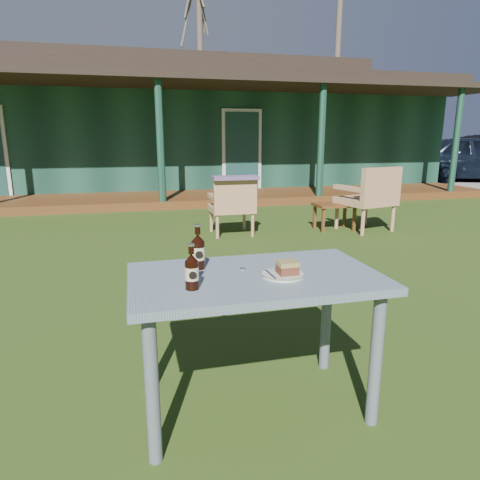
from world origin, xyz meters
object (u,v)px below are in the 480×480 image
object	(u,v)px
plate	(283,274)
armchair_left	(233,204)
cafe_table	(255,294)
side_table	(335,207)
armchair_right	(371,195)
cola_bottle_near	(198,251)
cake_slice	(287,267)
car_near	(478,158)
cola_bottle_far	(192,271)

from	to	relation	value
plate	armchair_left	world-z (taller)	armchair_left
cafe_table	side_table	distance (m)	4.58
side_table	cafe_table	bearing A→B (deg)	-121.28
armchair_right	side_table	bearing A→B (deg)	153.57
armchair_right	plate	bearing A→B (deg)	-125.86
plate	cola_bottle_near	world-z (taller)	cola_bottle_near
cake_slice	car_near	bearing A→B (deg)	44.03
cola_bottle_near	side_table	size ratio (longest dim) A/B	0.38
car_near	side_table	size ratio (longest dim) A/B	7.04
cafe_table	cola_bottle_far	world-z (taller)	cola_bottle_far
plate	cola_bottle_far	bearing A→B (deg)	-170.51
cake_slice	armchair_right	distance (m)	4.61
plate	armchair_right	distance (m)	4.61
cafe_table	armchair_right	size ratio (longest dim) A/B	1.26
cola_bottle_near	armchair_right	xyz separation A→B (m)	(3.07, 3.52, -0.28)
cafe_table	cola_bottle_near	world-z (taller)	cola_bottle_near
cafe_table	plate	xyz separation A→B (m)	(0.12, -0.06, 0.11)
cafe_table	armchair_right	xyz separation A→B (m)	(2.82, 3.68, -0.08)
cake_slice	armchair_left	xyz separation A→B (m)	(0.66, 3.98, -0.31)
car_near	armchair_left	size ratio (longest dim) A/B	5.25
cafe_table	cola_bottle_far	bearing A→B (deg)	-157.98
car_near	plate	xyz separation A→B (m)	(-9.82, -9.46, 0.01)
cake_slice	side_table	xyz separation A→B (m)	(2.23, 3.97, -0.42)
plate	armchair_right	bearing A→B (deg)	54.14
car_near	cola_bottle_near	size ratio (longest dim) A/B	18.62
cafe_table	cola_bottle_near	xyz separation A→B (m)	(-0.25, 0.16, 0.19)
plate	cake_slice	distance (m)	0.04
cola_bottle_near	cola_bottle_far	distance (m)	0.30
side_table	cake_slice	bearing A→B (deg)	-119.34
cafe_table	side_table	size ratio (longest dim) A/B	2.00
cafe_table	side_table	bearing A→B (deg)	58.72
car_near	plate	world-z (taller)	car_near
armchair_left	armchair_right	xyz separation A→B (m)	(2.02, -0.23, 0.08)
cola_bottle_near	armchair_left	bearing A→B (deg)	74.32
cafe_table	armchair_right	bearing A→B (deg)	52.52
cola_bottle_far	armchair_left	size ratio (longest dim) A/B	0.25
plate	armchair_left	bearing A→B (deg)	80.25
cafe_table	cake_slice	bearing A→B (deg)	-26.09
cola_bottle_far	side_table	world-z (taller)	cola_bottle_far
cola_bottle_far	armchair_right	size ratio (longest dim) A/B	0.21
car_near	side_table	distance (m)	9.37
plate	cake_slice	bearing A→B (deg)	-31.50
plate	cola_bottle_far	distance (m)	0.46
cola_bottle_far	side_table	distance (m)	4.87
car_near	cafe_table	world-z (taller)	car_near
cola_bottle_far	armchair_left	world-z (taller)	cola_bottle_far
car_near	cake_slice	size ratio (longest dim) A/B	45.94
cola_bottle_far	armchair_right	bearing A→B (deg)	50.47
car_near	armchair_right	distance (m)	9.14
car_near	cola_bottle_far	size ratio (longest dim) A/B	20.79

